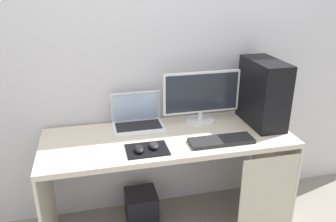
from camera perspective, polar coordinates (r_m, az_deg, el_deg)
The scene contains 10 objects.
wall_back at distance 2.42m, azimuth -1.92°, elevation 11.11°, with size 4.00×0.05×2.60m.
desk at distance 2.33m, azimuth 0.56°, elevation -7.41°, with size 1.66×0.62×0.76m.
pc_tower at distance 2.47m, azimuth 15.73°, elevation 2.98°, with size 0.20×0.42×0.46m, color black.
monitor at distance 2.42m, azimuth 5.67°, elevation 2.40°, with size 0.56×0.21×0.38m.
laptop at distance 2.40m, azimuth -5.12°, elevation -1.54°, with size 0.36×0.24×0.24m.
keyboard at distance 2.21m, azimuth 8.97°, elevation -4.96°, with size 0.42×0.14×0.02m, color #232326.
mousepad at distance 2.10m, azimuth -3.54°, elevation -6.52°, with size 0.26×0.20×0.01m, color black.
mouse_left at distance 2.10m, azimuth -2.39°, elevation -5.79°, with size 0.06×0.10×0.03m, color #232326.
mouse_right at distance 2.07m, azimuth -4.85°, elevation -6.38°, with size 0.06×0.10×0.03m, color black.
subwoofer at distance 2.69m, azimuth -4.51°, elevation -15.68°, with size 0.23×0.23×0.23m, color black.
Camera 1 is at (-0.47, -1.98, 1.76)m, focal length 36.16 mm.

